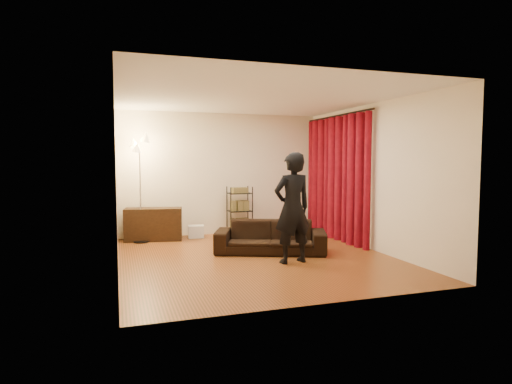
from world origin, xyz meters
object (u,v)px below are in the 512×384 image
object	(u,v)px
sofa	(270,237)
floor_lamp	(140,190)
wire_shelf	(240,211)
person	(292,208)
storage_boxes	(196,231)
media_cabinet	(154,224)

from	to	relation	value
sofa	floor_lamp	distance (m)	2.87
wire_shelf	floor_lamp	size ratio (longest dim) A/B	0.51
floor_lamp	wire_shelf	bearing A→B (deg)	4.79
person	storage_boxes	size ratio (longest dim) A/B	5.49
wire_shelf	storage_boxes	bearing A→B (deg)	-177.30
media_cabinet	sofa	bearing A→B (deg)	-34.40
media_cabinet	storage_boxes	distance (m)	0.91
media_cabinet	floor_lamp	size ratio (longest dim) A/B	0.54
sofa	media_cabinet	size ratio (longest dim) A/B	1.70
person	media_cabinet	xyz separation A→B (m)	(-1.98, 2.67, -0.56)
person	storage_boxes	world-z (taller)	person
storage_boxes	media_cabinet	bearing A→B (deg)	-178.76
media_cabinet	floor_lamp	bearing A→B (deg)	-142.37
media_cabinet	storage_boxes	bearing A→B (deg)	11.28
media_cabinet	wire_shelf	world-z (taller)	wire_shelf
media_cabinet	wire_shelf	bearing A→B (deg)	11.34
media_cabinet	floor_lamp	xyz separation A→B (m)	(-0.26, -0.14, 0.73)
sofa	floor_lamp	xyz separation A→B (m)	(-2.16, 1.73, 0.78)
person	storage_boxes	distance (m)	3.00
sofa	media_cabinet	bearing A→B (deg)	157.49
person	media_cabinet	world-z (taller)	person
person	floor_lamp	world-z (taller)	floor_lamp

